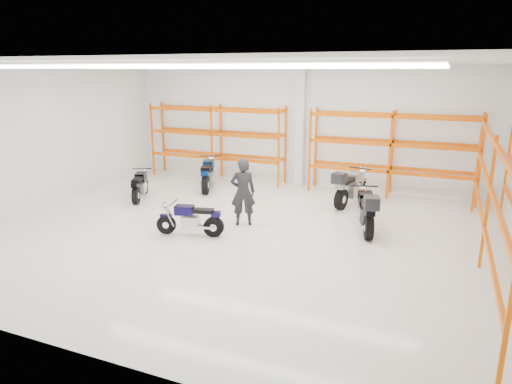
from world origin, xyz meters
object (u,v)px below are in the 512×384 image
at_px(motorcycle_back_b, 208,175).
at_px(structural_column, 300,127).
at_px(motorcycle_back_c, 349,188).
at_px(motorcycle_main, 193,220).
at_px(standing_man, 243,192).
at_px(motorcycle_back_a, 140,186).
at_px(motorcycle_back_d, 366,211).

height_order(motorcycle_back_b, structural_column, structural_column).
bearing_deg(motorcycle_back_c, motorcycle_main, -126.34).
relative_size(motorcycle_main, structural_column, 0.41).
distance_m(standing_man, structural_column, 5.34).
relative_size(motorcycle_back_a, motorcycle_back_b, 0.82).
xyz_separation_m(motorcycle_back_a, structural_column, (4.44, 4.10, 1.80)).
bearing_deg(motorcycle_main, standing_man, 56.61).
distance_m(motorcycle_back_c, standing_man, 3.97).
relative_size(motorcycle_main, motorcycle_back_b, 0.81).
bearing_deg(motorcycle_back_a, structural_column, 42.68).
relative_size(motorcycle_back_b, standing_man, 1.17).
bearing_deg(motorcycle_back_b, motorcycle_back_c, -0.49).
height_order(motorcycle_main, structural_column, structural_column).
xyz_separation_m(motorcycle_main, motorcycle_back_a, (-3.50, 2.42, 0.03)).
distance_m(motorcycle_back_a, motorcycle_back_d, 7.74).
distance_m(motorcycle_main, motorcycle_back_d, 4.72).
xyz_separation_m(motorcycle_back_a, motorcycle_back_b, (1.52, 2.10, 0.09)).
xyz_separation_m(motorcycle_main, motorcycle_back_c, (3.29, 4.47, 0.16)).
xyz_separation_m(motorcycle_back_b, standing_man, (2.85, -3.18, 0.43)).
bearing_deg(motorcycle_main, motorcycle_back_a, 145.37).
distance_m(motorcycle_main, standing_man, 1.68).
distance_m(motorcycle_back_a, motorcycle_back_b, 2.59).
distance_m(motorcycle_back_c, motorcycle_back_d, 2.57).
bearing_deg(structural_column, motorcycle_back_a, -137.32).
relative_size(motorcycle_back_b, motorcycle_back_c, 0.95).
height_order(motorcycle_back_a, standing_man, standing_man).
distance_m(motorcycle_back_b, structural_column, 3.93).
xyz_separation_m(motorcycle_back_a, motorcycle_back_c, (6.79, 2.05, 0.14)).
height_order(motorcycle_back_b, motorcycle_back_d, motorcycle_back_d).
xyz_separation_m(motorcycle_back_b, motorcycle_back_d, (6.21, -2.44, 0.05)).
xyz_separation_m(motorcycle_back_d, structural_column, (-3.29, 4.43, 1.66)).
xyz_separation_m(motorcycle_back_c, motorcycle_back_d, (0.95, -2.39, -0.00)).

